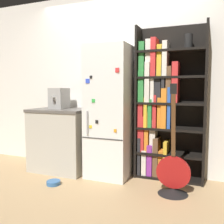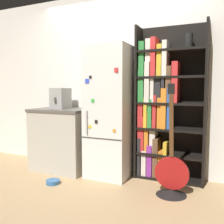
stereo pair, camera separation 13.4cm
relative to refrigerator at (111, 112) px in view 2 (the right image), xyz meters
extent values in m
plane|color=tan|center=(0.00, -0.16, -0.89)|extent=(16.00, 16.00, 0.00)
cube|color=white|center=(0.00, 0.32, 0.41)|extent=(8.00, 0.05, 2.60)
cube|color=white|center=(0.00, 0.00, 0.00)|extent=(0.57, 0.58, 1.77)
cube|color=#333333|center=(0.00, -0.29, -0.32)|extent=(0.56, 0.01, 0.01)
cube|color=#B2B2B7|center=(-0.20, -0.31, -0.12)|extent=(0.02, 0.02, 0.30)
cube|color=black|center=(-0.15, -0.30, 0.46)|extent=(0.04, 0.01, 0.03)
cube|color=yellow|center=(-0.16, -0.30, -0.17)|extent=(0.04, 0.01, 0.04)
cube|color=blue|center=(-0.19, -0.30, 0.41)|extent=(0.05, 0.01, 0.05)
cube|color=orange|center=(0.18, -0.30, -0.20)|extent=(0.04, 0.02, 0.04)
cube|color=green|center=(-0.11, -0.30, 0.16)|extent=(0.04, 0.02, 0.04)
cube|color=red|center=(0.21, -0.30, 0.54)|extent=(0.05, 0.02, 0.06)
cube|color=black|center=(-0.07, -0.30, -0.10)|extent=(0.04, 0.02, 0.04)
cube|color=black|center=(0.35, 0.15, 0.12)|extent=(0.03, 0.28, 2.02)
cube|color=black|center=(1.21, 0.15, 0.12)|extent=(0.03, 0.28, 2.02)
cube|color=black|center=(0.78, 0.28, 0.12)|extent=(0.90, 0.03, 2.02)
cube|color=black|center=(0.78, 0.15, -0.87)|extent=(0.84, 0.25, 0.03)
cube|color=black|center=(0.78, 0.15, -0.55)|extent=(0.84, 0.25, 0.03)
cube|color=black|center=(0.78, 0.15, -0.21)|extent=(0.84, 0.25, 0.03)
cube|color=black|center=(0.78, 0.15, 0.12)|extent=(0.84, 0.25, 0.03)
cube|color=black|center=(0.78, 0.15, 0.46)|extent=(0.84, 0.25, 0.03)
cube|color=black|center=(0.78, 0.15, 0.80)|extent=(0.84, 0.25, 0.03)
cube|color=#262628|center=(0.39, 0.14, -0.60)|extent=(0.04, 0.20, 0.51)
cube|color=silver|center=(0.46, 0.14, -0.68)|extent=(0.06, 0.20, 0.34)
cube|color=purple|center=(0.53, 0.15, -0.65)|extent=(0.07, 0.21, 0.42)
cube|color=brown|center=(0.61, 0.15, -0.60)|extent=(0.07, 0.21, 0.52)
cube|color=orange|center=(0.68, 0.15, -0.68)|extent=(0.06, 0.18, 0.35)
cube|color=gold|center=(0.74, 0.14, -0.61)|extent=(0.05, 0.23, 0.48)
cube|color=red|center=(0.41, 0.15, -0.29)|extent=(0.08, 0.20, 0.48)
cube|color=orange|center=(0.49, 0.15, -0.26)|extent=(0.05, 0.21, 0.54)
cube|color=silver|center=(0.57, 0.16, -0.32)|extent=(0.07, 0.18, 0.44)
cube|color=red|center=(0.40, 0.15, -0.02)|extent=(0.07, 0.21, 0.36)
cube|color=gold|center=(0.48, 0.15, 0.00)|extent=(0.04, 0.23, 0.40)
cube|color=#338C3F|center=(0.53, 0.14, -0.01)|extent=(0.05, 0.21, 0.38)
cube|color=red|center=(0.59, 0.15, 0.02)|extent=(0.05, 0.19, 0.43)
cube|color=orange|center=(0.65, 0.16, 0.00)|extent=(0.04, 0.21, 0.40)
cube|color=orange|center=(0.71, 0.15, 0.06)|extent=(0.07, 0.23, 0.52)
cube|color=#2D59B2|center=(0.78, 0.16, 0.07)|extent=(0.04, 0.24, 0.53)
cube|color=#338C3F|center=(0.41, 0.14, 0.34)|extent=(0.07, 0.20, 0.41)
cube|color=silver|center=(0.49, 0.15, 0.40)|extent=(0.06, 0.24, 0.52)
cube|color=silver|center=(0.56, 0.15, 0.41)|extent=(0.05, 0.21, 0.54)
cube|color=#262628|center=(0.63, 0.15, 0.35)|extent=(0.08, 0.18, 0.43)
cube|color=#262628|center=(0.70, 0.15, 0.37)|extent=(0.04, 0.23, 0.47)
cube|color=brown|center=(0.77, 0.16, 0.37)|extent=(0.07, 0.23, 0.46)
cube|color=red|center=(0.85, 0.14, 0.39)|extent=(0.07, 0.23, 0.51)
cube|color=#338C3F|center=(0.41, 0.16, 0.70)|extent=(0.07, 0.20, 0.45)
cube|color=silver|center=(0.49, 0.16, 0.72)|extent=(0.07, 0.18, 0.48)
cube|color=red|center=(0.57, 0.15, 0.72)|extent=(0.07, 0.22, 0.49)
cube|color=gold|center=(0.64, 0.16, 0.68)|extent=(0.06, 0.21, 0.40)
cube|color=silver|center=(0.71, 0.15, 0.70)|extent=(0.06, 0.23, 0.44)
cylinder|color=black|center=(0.99, 0.15, 0.90)|extent=(0.10, 0.10, 0.18)
cube|color=#BCB7A8|center=(-0.76, -0.03, -0.45)|extent=(0.82, 0.64, 0.87)
cube|color=#5B5651|center=(-0.76, -0.03, 0.00)|extent=(0.84, 0.66, 0.04)
cube|color=#A5A39E|center=(-0.82, 0.01, 0.17)|extent=(0.22, 0.26, 0.30)
cylinder|color=#A5A39E|center=(-0.82, -0.16, 0.19)|extent=(0.04, 0.06, 0.04)
cone|color=black|center=(0.90, -0.32, -0.86)|extent=(0.35, 0.35, 0.06)
cylinder|color=#B21919|center=(0.90, -0.32, -0.63)|extent=(0.38, 0.10, 0.39)
cube|color=brown|center=(0.90, -0.40, -0.09)|extent=(0.04, 0.12, 0.70)
cube|color=black|center=(0.90, -0.46, 0.31)|extent=(0.07, 0.04, 0.11)
cylinder|color=#3366A5|center=(-0.53, -0.60, -0.86)|extent=(0.17, 0.17, 0.05)
torus|color=#3366A5|center=(-0.53, -0.60, -0.84)|extent=(0.18, 0.18, 0.01)
camera|label=1|loc=(1.28, -3.15, 0.31)|focal=40.00mm
camera|label=2|loc=(1.40, -3.09, 0.31)|focal=40.00mm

